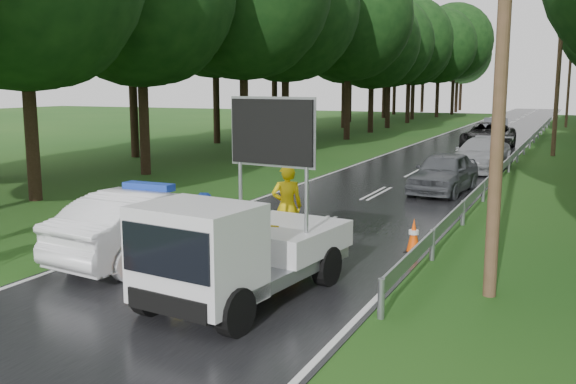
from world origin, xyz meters
The scene contains 19 objects.
ground centered at (0.00, 0.00, 0.00)m, with size 160.00×160.00×0.00m, color #184714.
road centered at (0.00, 30.00, 0.01)m, with size 7.00×140.00×0.02m, color black.
guardrail centered at (3.70, 29.67, 0.55)m, with size 0.12×60.06×0.70m.
utility_pole_near centered at (5.20, 2.00, 5.06)m, with size 1.40×0.24×10.00m.
utility_pole_mid centered at (5.20, 28.00, 5.06)m, with size 1.40×0.24×10.00m.
utility_pole_far centered at (5.20, 54.00, 5.06)m, with size 1.40×0.24×10.00m.
police_sedan centered at (-2.04, 1.40, 0.80)m, with size 2.27×5.00×1.75m.
work_truck centered at (1.12, -0.30, 0.98)m, with size 2.53×4.75×3.62m.
barrier centered at (-0.10, 1.00, 0.89)m, with size 2.84×0.08×1.18m.
officer centered at (0.27, 3.67, 1.01)m, with size 0.74×0.48×2.02m, color yellow.
civilian centered at (-0.31, 1.00, 0.86)m, with size 0.83×0.65×1.71m, color #1B43B0.
queue_car_first centered at (2.12, 13.26, 0.74)m, with size 1.75×4.35×1.48m, color #414449.
queue_car_second centered at (2.48, 20.05, 0.74)m, with size 2.08×5.10×1.48m, color gray.
queue_car_third centered at (1.49, 29.96, 0.82)m, with size 2.72×5.90×1.64m, color black.
queue_car_fourth centered at (0.98, 37.47, 0.76)m, with size 1.62×4.64×1.53m, color #404147.
cone_center centered at (-1.00, 0.00, 0.33)m, with size 0.32×0.32×0.68m.
cone_far centered at (0.72, 2.50, 0.39)m, with size 0.38×0.38×0.80m.
cone_left_mid centered at (-2.63, 3.00, 0.36)m, with size 0.35×0.35×0.74m.
cone_right centered at (3.16, 4.50, 0.39)m, with size 0.38×0.38×0.81m.
Camera 1 is at (6.56, -10.00, 3.90)m, focal length 40.00 mm.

